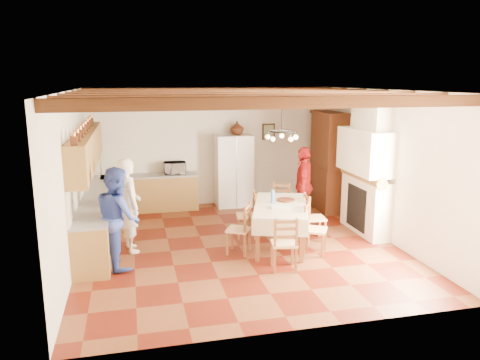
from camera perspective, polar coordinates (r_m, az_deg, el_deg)
The scene contains 31 objects.
floor at distance 9.28m, azimuth -0.18°, elevation -8.04°, with size 6.00×6.50×0.02m, color #53150A.
ceiling at distance 8.71m, azimuth -0.19°, elevation 10.94°, with size 6.00×6.50×0.02m, color white.
wall_back at distance 12.03m, azimuth -3.69°, elevation 4.07°, with size 6.00×0.02×3.00m, color beige.
wall_front at distance 5.83m, azimuth 7.05°, elevation -4.91°, with size 6.00×0.02×3.00m, color beige.
wall_left at distance 8.72m, azimuth -19.85°, elevation 0.20°, with size 0.02×6.50×3.00m, color beige.
wall_right at distance 9.98m, azimuth 16.92°, elevation 1.86°, with size 0.02×6.50×3.00m, color beige.
ceiling_beams at distance 8.71m, azimuth -0.19°, elevation 10.28°, with size 6.00×6.30×0.16m, color #351A0E, non-canonical shape.
lower_cabinets_left at distance 9.96m, azimuth -16.97°, elevation -4.50°, with size 0.60×4.30×0.86m, color brown.
lower_cabinets_back at distance 11.77m, azimuth -10.83°, elevation -1.61°, with size 2.30×0.60×0.86m, color brown.
countertop_left at distance 9.84m, azimuth -17.13°, elevation -1.99°, with size 0.62×4.30×0.04m, color gray.
countertop_back at distance 11.67m, azimuth -10.91°, elevation 0.53°, with size 2.34×0.62×0.04m, color gray.
backsplash_left at distance 9.80m, azimuth -18.91°, elevation -0.25°, with size 0.03×4.30×0.60m, color beige.
backsplash_back at distance 11.89m, azimuth -11.04°, elevation 2.31°, with size 2.30×0.03×0.60m, color beige.
upper_cabinets at distance 9.67m, azimuth -18.23°, elevation 3.56°, with size 0.35×4.20×0.70m, color brown.
fireplace at distance 10.02m, azimuth 14.88°, elevation 1.45°, with size 0.56×1.60×2.80m, color beige, non-canonical shape.
wall_picture at distance 12.30m, azimuth 3.49°, elevation 5.90°, with size 0.34×0.03×0.42m, color #301F16.
refrigerator at distance 11.96m, azimuth -0.83°, elevation 1.19°, with size 0.91×0.75×1.82m, color white.
hutch at distance 11.73m, azimuth 10.69°, elevation 2.26°, with size 0.56×1.34×2.43m, color #3D210D, non-canonical shape.
dining_table at distance 9.08m, azimuth 4.94°, elevation -3.51°, with size 1.53×2.11×0.83m.
chandelier at distance 8.79m, azimuth 5.12°, elevation 5.94°, with size 0.47×0.47×0.03m, color black.
chair_left_near at distance 8.75m, azimuth -0.20°, elevation -5.93°, with size 0.42×0.40×0.96m, color brown, non-canonical shape.
chair_left_far at distance 9.62m, azimuth 0.77°, elevation -4.23°, with size 0.42×0.40×0.96m, color brown, non-canonical shape.
chair_right_near at distance 8.84m, azimuth 9.15°, elevation -5.90°, with size 0.42×0.40×0.96m, color brown, non-canonical shape.
chair_right_far at distance 9.56m, azimuth 9.07°, elevation -4.48°, with size 0.42×0.40×0.96m, color brown, non-canonical shape.
chair_end_near at distance 8.06m, azimuth 5.39°, elevation -7.60°, with size 0.42×0.40×0.96m, color brown, non-canonical shape.
chair_end_far at distance 10.30m, azimuth 4.84°, elevation -3.15°, with size 0.42×0.40×0.96m, color brown, non-canonical shape.
person_man at distance 9.00m, azimuth -13.33°, elevation -3.00°, with size 0.65×0.43×1.78m, color white.
person_woman_blue at distance 8.31m, azimuth -14.67°, elevation -4.44°, with size 0.86×0.67×1.76m, color #3145A0.
person_woman_red at distance 10.59m, azimuth 7.76°, elevation -0.61°, with size 1.02×0.42×1.74m, color #AA1615.
microwave at distance 11.68m, azimuth -7.93°, elevation 1.47°, with size 0.52×0.36×0.29m, color silver.
fridge_vase at distance 11.82m, azimuth -0.36°, elevation 6.37°, with size 0.33×0.33×0.34m, color #3D210D.
Camera 1 is at (-1.95, -8.48, 3.22)m, focal length 35.00 mm.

